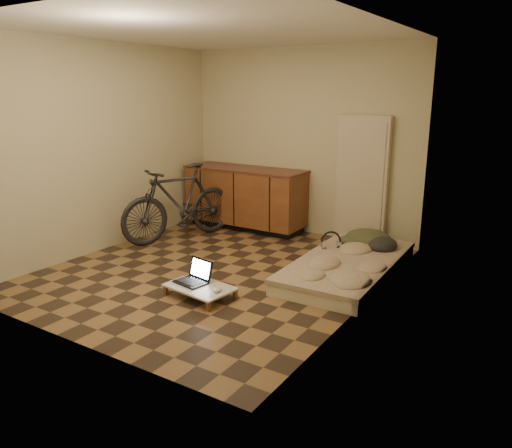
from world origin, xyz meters
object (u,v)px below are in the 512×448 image
Objects in this scene: lap_desk at (200,287)px; laptop at (194,277)px; bicycle at (179,199)px; futon at (348,266)px.

laptop reaches higher than lap_desk.
laptop is (-0.12, 0.07, 0.06)m from lap_desk.
laptop is (1.38, -1.38, -0.41)m from bicycle.
futon is 2.87× the size of lap_desk.
laptop is at bearing -25.30° from bicycle.
futon is at bearing 60.23° from laptop.
bicycle is 2.44× the size of lap_desk.
lap_desk is at bearing -17.91° from laptop.
lap_desk is at bearing -127.29° from futon.
laptop is (-1.12, -1.33, 0.07)m from futon.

